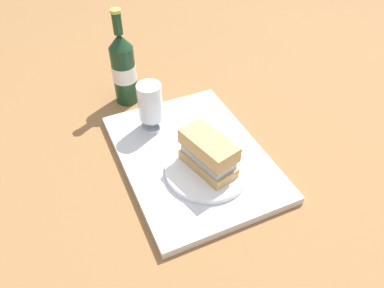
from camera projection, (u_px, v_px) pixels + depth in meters
name	position (u px, v px, depth m)	size (l,w,h in m)	color
ground_plane	(192.00, 159.00, 0.89)	(3.00, 3.00, 0.00)	olive
tray	(192.00, 156.00, 0.88)	(0.44, 0.32, 0.02)	silver
placemat	(192.00, 153.00, 0.87)	(0.38, 0.27, 0.00)	silver
plate	(208.00, 169.00, 0.82)	(0.19, 0.19, 0.01)	white
sandwich	(207.00, 152.00, 0.79)	(0.14, 0.10, 0.08)	tan
beer_glass	(150.00, 104.00, 0.89)	(0.06, 0.06, 0.12)	silver
beer_bottle	(124.00, 68.00, 0.99)	(0.07, 0.07, 0.27)	#19381E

